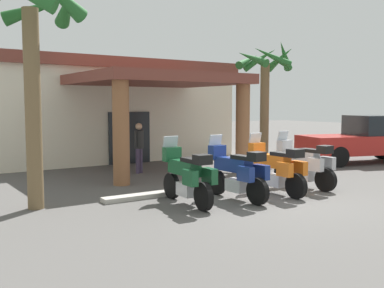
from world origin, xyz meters
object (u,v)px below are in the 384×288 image
object	(u,v)px
motorcycle_blue	(237,172)
palm_tree_roadside	(29,33)
palm_tree_near_portico	(266,75)
motorcycle_orange	(276,168)
pickup_truck_red	(365,140)
motorcycle_silver	(305,164)
pedestrian	(139,144)
motel_building	(106,109)
motorcycle_green	(187,176)

from	to	relation	value
motorcycle_blue	palm_tree_roadside	bearing A→B (deg)	65.23
palm_tree_near_portico	motorcycle_orange	bearing A→B (deg)	-129.97
motorcycle_blue	pickup_truck_red	distance (m)	9.33
pickup_truck_red	palm_tree_near_portico	distance (m)	4.90
motorcycle_orange	motorcycle_silver	bearing A→B (deg)	-80.45
motorcycle_blue	palm_tree_near_portico	distance (m)	8.87
motorcycle_blue	pedestrian	bearing A→B (deg)	-2.08
motel_building	palm_tree_roadside	bearing A→B (deg)	-122.73
motorcycle_orange	palm_tree_roadside	distance (m)	6.98
motel_building	motorcycle_green	bearing A→B (deg)	-102.36
pedestrian	palm_tree_near_portico	world-z (taller)	palm_tree_near_portico
motorcycle_orange	motel_building	bearing A→B (deg)	4.02
palm_tree_near_portico	pickup_truck_red	bearing A→B (deg)	-46.85
pedestrian	palm_tree_roadside	bearing A→B (deg)	-81.12
palm_tree_roadside	motorcycle_blue	bearing A→B (deg)	-21.43
pedestrian	palm_tree_roadside	distance (m)	6.39
pedestrian	palm_tree_near_portico	size ratio (longest dim) A/B	0.35
motel_building	motorcycle_orange	world-z (taller)	motel_building
motorcycle_orange	palm_tree_roadside	xyz separation A→B (m)	(-5.88, 1.78, 3.31)
motel_building	motorcycle_silver	bearing A→B (deg)	-79.54
motorcycle_green	pickup_truck_red	distance (m)	10.56
motorcycle_blue	palm_tree_near_portico	size ratio (longest dim) A/B	0.44
pickup_truck_red	palm_tree_roadside	world-z (taller)	palm_tree_roadside
motorcycle_orange	pedestrian	world-z (taller)	pedestrian
motorcycle_blue	pedestrian	world-z (taller)	pedestrian
pickup_truck_red	palm_tree_roadside	distance (m)	13.84
pedestrian	palm_tree_roadside	xyz separation A→B (m)	(-4.43, -3.51, 2.98)
pedestrian	pickup_truck_red	distance (m)	9.39
motorcycle_silver	palm_tree_roadside	bearing A→B (deg)	74.83
motorcycle_orange	motorcycle_silver	distance (m)	1.36
motel_building	motorcycle_green	size ratio (longest dim) A/B	5.09
motorcycle_silver	palm_tree_near_portico	bearing A→B (deg)	-35.06
pedestrian	pickup_truck_red	world-z (taller)	pickup_truck_red
motorcycle_green	motorcycle_orange	size ratio (longest dim) A/B	1.00
motel_building	motorcycle_green	distance (m)	10.28
motorcycle_blue	motorcycle_silver	distance (m)	2.69
motorcycle_silver	pedestrian	bearing A→B (deg)	25.93
motel_building	motorcycle_silver	distance (m)	10.29
motorcycle_blue	palm_tree_roadside	size ratio (longest dim) A/B	0.40
motel_building	motorcycle_silver	xyz separation A→B (m)	(2.02, -9.98, -1.51)
palm_tree_near_portico	pedestrian	bearing A→B (deg)	-176.20
motel_building	motorcycle_orange	bearing A→B (deg)	-87.18
pedestrian	motorcycle_green	bearing A→B (deg)	-43.14
motorcycle_green	pickup_truck_red	world-z (taller)	pickup_truck_red
pedestrian	motel_building	bearing A→B (deg)	141.40
motel_building	pedestrian	bearing A→B (deg)	-100.04
motorcycle_orange	palm_tree_near_portico	size ratio (longest dim) A/B	0.44
motorcycle_silver	motorcycle_orange	bearing A→B (deg)	96.37
motorcycle_silver	motorcycle_green	bearing A→B (deg)	86.90
motorcycle_green	motorcycle_silver	size ratio (longest dim) A/B	1.00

